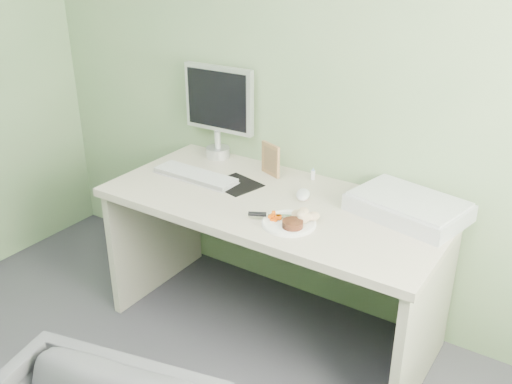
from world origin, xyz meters
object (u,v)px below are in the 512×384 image
Objects in this scene: desk at (274,234)px; scanner at (408,208)px; plate at (289,223)px; monitor at (219,107)px.

desk is 3.35× the size of scanner.
plate reaches higher than desk.
scanner is at bearing 42.67° from plate.
plate is 0.91m from monitor.
plate is 0.47× the size of monitor.
plate is at bearing -35.56° from monitor.
desk is at bearing 135.89° from plate.
monitor is (-0.72, 0.49, 0.27)m from plate.
monitor reaches higher than desk.
desk is 0.78m from monitor.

